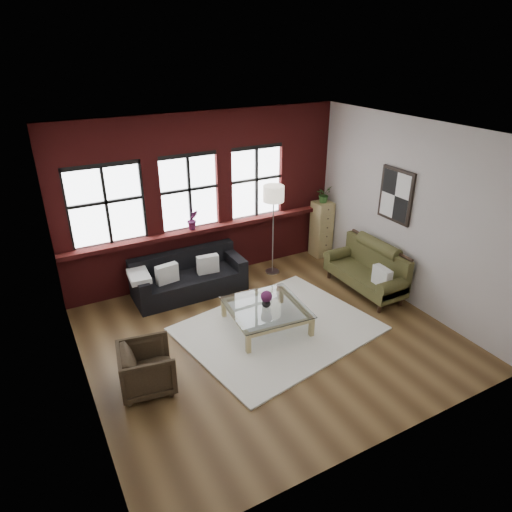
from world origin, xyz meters
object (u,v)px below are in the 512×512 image
armchair (147,368)px  floor_lamp (273,227)px  vase (266,303)px  coffee_table (266,317)px  dark_sofa (189,275)px  drawer_chest (321,229)px  vintage_settee (365,269)px

armchair → floor_lamp: size_ratio=0.37×
vase → floor_lamp: (1.09, 1.65, 0.52)m
coffee_table → floor_lamp: size_ratio=0.61×
armchair → dark_sofa: bearing=-24.0°
drawer_chest → floor_lamp: floor_lamp is taller
vase → drawer_chest: 3.08m
coffee_table → drawer_chest: (2.44, 1.88, 0.42)m
coffee_table → floor_lamp: 2.13m
coffee_table → dark_sofa: bearing=112.7°
floor_lamp → coffee_table: bearing=-123.4°
vintage_settee → vase: vintage_settee is taller
dark_sofa → floor_lamp: size_ratio=1.04×
vintage_settee → vase: (-2.21, -0.17, 0.02)m
coffee_table → vintage_settee: bearing=4.3°
drawer_chest → floor_lamp: (-1.35, -0.23, 0.38)m
vintage_settee → vase: 2.21m
armchair → coffee_table: (2.12, 0.49, -0.14)m
drawer_chest → dark_sofa: bearing=-176.1°
armchair → vase: armchair is taller
dark_sofa → armchair: (-1.43, -2.16, -0.04)m
drawer_chest → floor_lamp: 1.42m
vase → dark_sofa: bearing=112.7°
vintage_settee → floor_lamp: 1.93m
coffee_table → drawer_chest: 3.10m
vintage_settee → armchair: (-4.33, -0.66, -0.12)m
armchair → drawer_chest: 5.15m
armchair → vase: size_ratio=4.71×
vintage_settee → coffee_table: bearing=-175.7°
vintage_settee → drawer_chest: size_ratio=1.40×
vase → floor_lamp: 2.04m
armchair → floor_lamp: bearing=-46.8°
dark_sofa → vintage_settee: (2.90, -1.50, 0.08)m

